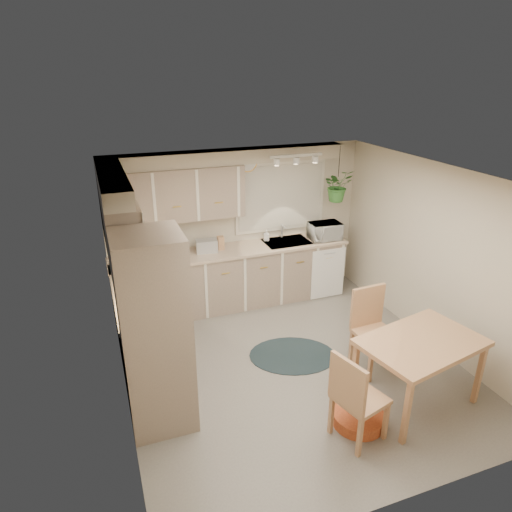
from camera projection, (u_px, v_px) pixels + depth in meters
name	position (u px, v px, depth m)	size (l,w,h in m)	color
floor	(292.00, 365.00, 5.75)	(4.20, 4.20, 0.00)	slate
ceiling	(298.00, 177.00, 4.83)	(4.20, 4.20, 0.00)	white
wall_back	(238.00, 225.00, 7.11)	(4.00, 0.04, 2.40)	#B9AF99
wall_front	(410.00, 391.00, 3.47)	(4.00, 0.04, 2.40)	#B9AF99
wall_left	(116.00, 309.00, 4.65)	(0.04, 4.20, 2.40)	#B9AF99
wall_right	(434.00, 257.00, 5.93)	(0.04, 4.20, 2.40)	#B9AF99
base_cab_left	(142.00, 325.00, 5.79)	(0.60, 1.85, 0.90)	gray
base_cab_back	(233.00, 278.00, 7.07)	(3.60, 0.60, 0.90)	gray
counter_left	(139.00, 292.00, 5.62)	(0.64, 1.89, 0.04)	tan
counter_back	(232.00, 250.00, 6.89)	(3.64, 0.64, 0.04)	tan
oven_stack	(155.00, 334.00, 4.49)	(0.65, 0.65, 2.10)	gray
wall_oven_face	(187.00, 328.00, 4.59)	(0.02, 0.56, 0.58)	silver
upper_cab_left	(119.00, 220.00, 5.33)	(0.35, 2.00, 0.75)	gray
upper_cab_back	(174.00, 195.00, 6.40)	(2.00, 0.35, 0.75)	gray
soffit_left	(112.00, 180.00, 5.14)	(0.30, 2.00, 0.20)	#B9AF99
soffit_back	(227.00, 157.00, 6.50)	(3.60, 0.30, 0.20)	#B9AF99
cooktop	(146.00, 312.00, 5.11)	(0.52, 0.58, 0.02)	silver
range_hood	(141.00, 275.00, 4.93)	(0.40, 0.60, 0.14)	silver
window_blinds	(281.00, 197.00, 7.15)	(1.40, 0.02, 1.00)	beige
window_frame	(281.00, 197.00, 7.16)	(1.50, 0.02, 1.10)	beige
sink	(287.00, 244.00, 7.19)	(0.70, 0.48, 0.10)	#B5B9BD
dishwasher_front	(328.00, 274.00, 7.29)	(0.58, 0.01, 0.83)	silver
track_light_bar	(296.00, 155.00, 6.42)	(0.80, 0.04, 0.04)	silver
wall_clock	(247.00, 162.00, 6.76)	(0.30, 0.30, 0.03)	gold
dining_table	(417.00, 372.00, 4.98)	(1.27, 0.85, 0.80)	tan
chair_left	(361.00, 396.00, 4.47)	(0.46, 0.46, 0.99)	tan
chair_back	(376.00, 332.00, 5.51)	(0.48, 0.48, 1.03)	tan
braided_rug	(293.00, 355.00, 5.95)	(1.13, 0.85, 0.01)	black
pet_bed	(358.00, 418.00, 4.80)	(0.55, 0.55, 0.13)	#C55E27
microwave	(325.00, 229.00, 7.22)	(0.49, 0.27, 0.33)	silver
soap_bottle	(266.00, 238.00, 7.20)	(0.08, 0.18, 0.08)	silver
hanging_plant	(337.00, 189.00, 7.03)	(0.45, 0.49, 0.39)	#336D2B
coffee_maker	(174.00, 247.00, 6.55)	(0.17, 0.21, 0.30)	black
toaster	(207.00, 246.00, 6.74)	(0.31, 0.18, 0.19)	#B5B9BD
knife_block	(221.00, 243.00, 6.84)	(0.09, 0.09, 0.20)	tan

